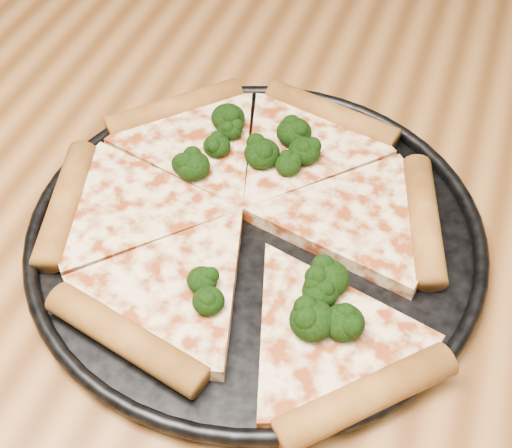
% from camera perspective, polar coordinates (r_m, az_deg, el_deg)
% --- Properties ---
extents(dining_table, '(1.20, 0.90, 0.75)m').
position_cam_1_polar(dining_table, '(0.62, -2.95, -6.42)').
color(dining_table, '#955E2E').
rests_on(dining_table, ground).
extents(pizza_pan, '(0.34, 0.34, 0.02)m').
position_cam_1_polar(pizza_pan, '(0.53, 0.00, -0.60)').
color(pizza_pan, black).
rests_on(pizza_pan, dining_table).
extents(pizza, '(0.33, 0.33, 0.02)m').
position_cam_1_polar(pizza, '(0.53, -0.76, 0.59)').
color(pizza, '#FFDA9C').
rests_on(pizza, pizza_pan).
extents(broccoli_florets, '(0.18, 0.20, 0.02)m').
position_cam_1_polar(broccoli_florets, '(0.53, 1.11, 1.57)').
color(broccoli_florets, black).
rests_on(broccoli_florets, pizza).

